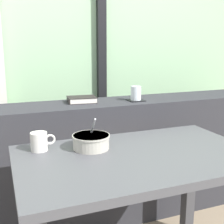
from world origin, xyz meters
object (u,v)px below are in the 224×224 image
object	(u,v)px
soup_bowl	(91,142)
ceramic_mug	(39,142)
juice_glass	(136,94)
coaster_square	(136,100)
breakfast_table	(138,179)
closed_book	(82,100)

from	to	relation	value
soup_bowl	ceramic_mug	size ratio (longest dim) A/B	1.55
juice_glass	ceramic_mug	world-z (taller)	juice_glass
coaster_square	ceramic_mug	bearing A→B (deg)	-149.58
coaster_square	ceramic_mug	distance (m)	0.78
coaster_square	juice_glass	bearing A→B (deg)	0.00
breakfast_table	juice_glass	xyz separation A→B (m)	(0.27, 0.60, 0.28)
breakfast_table	coaster_square	bearing A→B (deg)	65.55
soup_bowl	juice_glass	bearing A→B (deg)	45.50
juice_glass	ceramic_mug	bearing A→B (deg)	-149.58
juice_glass	soup_bowl	size ratio (longest dim) A/B	0.52
closed_book	ceramic_mug	bearing A→B (deg)	-125.05
juice_glass	closed_book	size ratio (longest dim) A/B	0.48
juice_glass	soup_bowl	distance (m)	0.65
breakfast_table	coaster_square	distance (m)	0.70
juice_glass	closed_book	world-z (taller)	juice_glass
juice_glass	soup_bowl	bearing A→B (deg)	-134.50
closed_book	ceramic_mug	world-z (taller)	closed_book
soup_bowl	closed_book	bearing A→B (deg)	78.95
breakfast_table	closed_book	bearing A→B (deg)	95.97
breakfast_table	ceramic_mug	bearing A→B (deg)	152.99
closed_book	soup_bowl	world-z (taller)	closed_book
coaster_square	juice_glass	distance (m)	0.04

